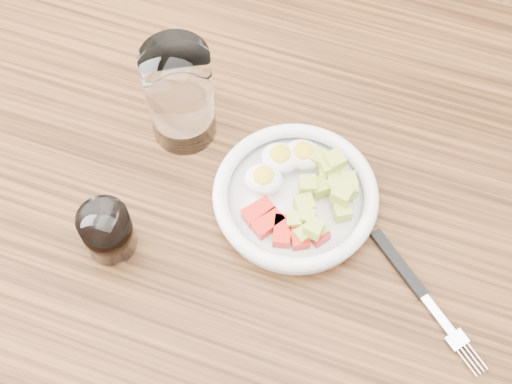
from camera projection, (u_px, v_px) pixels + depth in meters
ground at (259, 364)px, 1.59m from camera, size 4.00×4.00×0.00m
dining_table at (260, 244)px, 0.99m from camera, size 1.50×0.90×0.77m
bowl at (296, 194)px, 0.89m from camera, size 0.21×0.21×0.05m
fork at (413, 282)px, 0.85m from camera, size 0.17×0.14×0.01m
water_glass at (180, 95)px, 0.89m from camera, size 0.09×0.09×0.15m
coffee_glass at (107, 231)px, 0.85m from camera, size 0.06×0.06×0.07m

